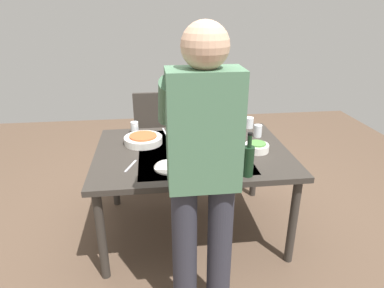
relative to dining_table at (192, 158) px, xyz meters
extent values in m
plane|color=brown|center=(0.00, 0.00, -0.65)|extent=(6.00, 6.00, 0.00)
cube|color=#332D28|center=(0.00, 0.00, 0.05)|extent=(1.45, 1.06, 0.04)
cube|color=#B2B7C1|center=(0.00, 0.00, 0.06)|extent=(0.80, 0.90, 0.00)
cylinder|color=#332D28|center=(-0.66, -0.46, -0.31)|extent=(0.06, 0.06, 0.68)
cylinder|color=#332D28|center=(0.66, -0.46, -0.31)|extent=(0.06, 0.06, 0.68)
cylinder|color=#332D28|center=(-0.66, 0.46, -0.31)|extent=(0.06, 0.06, 0.68)
cylinder|color=#332D28|center=(0.66, 0.46, -0.31)|extent=(0.06, 0.06, 0.68)
cube|color=black|center=(0.28, -0.83, -0.20)|extent=(0.40, 0.40, 0.04)
cube|color=#332D28|center=(0.28, -1.01, 0.04)|extent=(0.40, 0.04, 0.45)
cylinder|color=#332D28|center=(0.11, -1.00, -0.43)|extent=(0.04, 0.04, 0.43)
cylinder|color=#332D28|center=(0.45, -1.00, -0.43)|extent=(0.04, 0.04, 0.43)
cylinder|color=#332D28|center=(0.11, -0.66, -0.43)|extent=(0.04, 0.04, 0.43)
cylinder|color=#332D28|center=(0.45, -0.66, -0.43)|extent=(0.04, 0.04, 0.43)
cylinder|color=#2D2D38|center=(0.14, 0.81, -0.21)|extent=(0.14, 0.14, 0.88)
cylinder|color=#2D2D38|center=(-0.06, 0.81, -0.21)|extent=(0.14, 0.14, 0.88)
cube|color=#4C7556|center=(0.04, 0.81, 0.53)|extent=(0.36, 0.20, 0.60)
sphere|color=tan|center=(0.04, 0.81, 0.93)|extent=(0.22, 0.22, 0.22)
cylinder|color=#4C7556|center=(0.21, 0.57, 0.60)|extent=(0.08, 0.52, 0.40)
cylinder|color=#4C7556|center=(-0.13, 0.57, 0.60)|extent=(0.08, 0.52, 0.40)
cylinder|color=black|center=(-0.31, 0.45, 0.17)|extent=(0.07, 0.07, 0.20)
cylinder|color=black|center=(-0.31, 0.45, 0.31)|extent=(0.03, 0.03, 0.08)
cylinder|color=black|center=(-0.31, 0.45, 0.35)|extent=(0.03, 0.03, 0.02)
cylinder|color=white|center=(-0.08, 0.21, 0.07)|extent=(0.06, 0.06, 0.01)
cylinder|color=white|center=(-0.08, 0.21, 0.11)|extent=(0.01, 0.01, 0.07)
cone|color=white|center=(-0.08, 0.21, 0.18)|extent=(0.07, 0.07, 0.07)
cylinder|color=beige|center=(-0.08, 0.21, 0.16)|extent=(0.03, 0.03, 0.03)
cylinder|color=silver|center=(-0.57, -0.43, 0.11)|extent=(0.08, 0.08, 0.09)
cylinder|color=silver|center=(0.01, -0.24, 0.11)|extent=(0.07, 0.07, 0.09)
cylinder|color=silver|center=(-0.58, -0.22, 0.12)|extent=(0.07, 0.07, 0.10)
cylinder|color=silver|center=(0.44, -0.40, 0.12)|extent=(0.06, 0.06, 0.11)
cylinder|color=white|center=(0.37, -0.18, 0.09)|extent=(0.30, 0.30, 0.05)
cylinder|color=#C6562D|center=(0.37, -0.18, 0.12)|extent=(0.22, 0.22, 0.03)
cylinder|color=white|center=(-0.48, 0.08, 0.09)|extent=(0.18, 0.18, 0.05)
cylinder|color=#4C843D|center=(-0.48, 0.08, 0.12)|extent=(0.13, 0.13, 0.03)
cylinder|color=white|center=(0.18, 0.28, 0.07)|extent=(0.23, 0.23, 0.01)
cube|color=silver|center=(0.19, -0.40, 0.07)|extent=(0.04, 0.20, 0.00)
cube|color=silver|center=(0.45, 0.22, 0.07)|extent=(0.08, 0.17, 0.00)
camera|label=1|loc=(0.28, 2.31, 1.10)|focal=31.40mm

